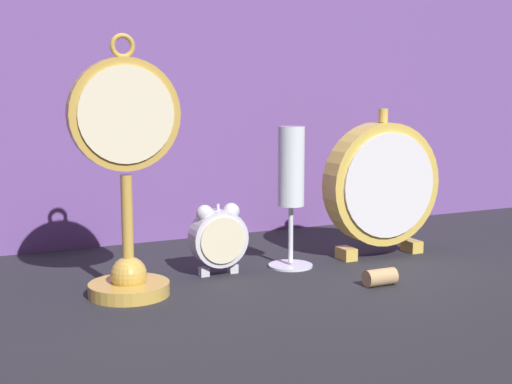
{
  "coord_description": "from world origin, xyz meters",
  "views": [
    {
      "loc": [
        -0.41,
        -0.79,
        0.25
      ],
      "look_at": [
        0.0,
        0.08,
        0.11
      ],
      "focal_mm": 50.0,
      "sensor_mm": 36.0,
      "label": 1
    }
  ],
  "objects": [
    {
      "name": "alarm_clock_twin_bell",
      "position": [
        -0.06,
        0.08,
        0.05
      ],
      "size": [
        0.08,
        0.03,
        0.1
      ],
      "color": "silver",
      "rests_on": "ground_plane"
    },
    {
      "name": "fabric_backdrop_drape",
      "position": [
        0.0,
        0.33,
        0.38
      ],
      "size": [
        1.68,
        0.01,
        0.76
      ],
      "primitive_type": "cube",
      "color": "#6B478E",
      "rests_on": "ground_plane"
    },
    {
      "name": "wine_cork",
      "position": [
        0.11,
        -0.06,
        0.01
      ],
      "size": [
        0.04,
        0.02,
        0.02
      ],
      "primitive_type": "cylinder",
      "rotation": [
        0.0,
        1.57,
        0.0
      ],
      "color": "tan",
      "rests_on": "ground_plane"
    },
    {
      "name": "mantel_clock_silver",
      "position": [
        0.21,
        0.08,
        0.11
      ],
      "size": [
        0.18,
        0.04,
        0.22
      ],
      "color": "gold",
      "rests_on": "ground_plane"
    },
    {
      "name": "pocket_watch_on_stand",
      "position": [
        -0.19,
        0.04,
        0.14
      ],
      "size": [
        0.13,
        0.1,
        0.31
      ],
      "color": "gold",
      "rests_on": "ground_plane"
    },
    {
      "name": "ground_plane",
      "position": [
        0.0,
        0.0,
        0.0
      ],
      "size": [
        4.0,
        4.0,
        0.0
      ],
      "primitive_type": "plane",
      "color": "#232328"
    },
    {
      "name": "champagne_flute",
      "position": [
        0.05,
        0.08,
        0.12
      ],
      "size": [
        0.06,
        0.06,
        0.2
      ],
      "color": "silver",
      "rests_on": "ground_plane"
    }
  ]
}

